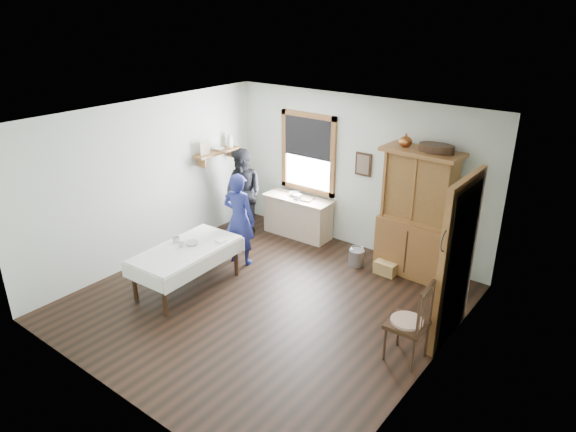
{
  "coord_description": "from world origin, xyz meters",
  "views": [
    {
      "loc": [
        4.23,
        -4.96,
        4.1
      ],
      "look_at": [
        0.2,
        0.3,
        1.33
      ],
      "focal_mm": 32.0,
      "sensor_mm": 36.0,
      "label": 1
    }
  ],
  "objects_px": {
    "work_counter": "(298,216)",
    "pail": "(356,258)",
    "dining_table": "(187,268)",
    "wicker_basket": "(386,268)",
    "china_hutch": "(416,214)",
    "woman_blue": "(239,222)",
    "spindle_chair": "(408,320)",
    "figure_dark": "(243,196)"
  },
  "relations": [
    {
      "from": "china_hutch",
      "to": "pail",
      "type": "relative_size",
      "value": 7.47
    },
    {
      "from": "spindle_chair",
      "to": "work_counter",
      "type": "bearing_deg",
      "value": 142.85
    },
    {
      "from": "woman_blue",
      "to": "figure_dark",
      "type": "height_order",
      "value": "figure_dark"
    },
    {
      "from": "spindle_chair",
      "to": "wicker_basket",
      "type": "xyz_separation_m",
      "value": [
        -1.19,
        1.8,
        -0.45
      ]
    },
    {
      "from": "work_counter",
      "to": "spindle_chair",
      "type": "distance_m",
      "value": 3.88
    },
    {
      "from": "work_counter",
      "to": "pail",
      "type": "relative_size",
      "value": 4.77
    },
    {
      "from": "work_counter",
      "to": "dining_table",
      "type": "xyz_separation_m",
      "value": [
        -0.19,
        -2.59,
        -0.04
      ]
    },
    {
      "from": "work_counter",
      "to": "wicker_basket",
      "type": "bearing_deg",
      "value": -10.92
    },
    {
      "from": "wicker_basket",
      "to": "figure_dark",
      "type": "relative_size",
      "value": 0.23
    },
    {
      "from": "china_hutch",
      "to": "work_counter",
      "type": "bearing_deg",
      "value": -178.44
    },
    {
      "from": "china_hutch",
      "to": "pail",
      "type": "distance_m",
      "value": 1.26
    },
    {
      "from": "spindle_chair",
      "to": "figure_dark",
      "type": "distance_m",
      "value": 4.4
    },
    {
      "from": "pail",
      "to": "work_counter",
      "type": "bearing_deg",
      "value": 165.89
    },
    {
      "from": "china_hutch",
      "to": "woman_blue",
      "type": "bearing_deg",
      "value": -147.13
    },
    {
      "from": "spindle_chair",
      "to": "woman_blue",
      "type": "height_order",
      "value": "woman_blue"
    },
    {
      "from": "dining_table",
      "to": "figure_dark",
      "type": "height_order",
      "value": "figure_dark"
    },
    {
      "from": "dining_table",
      "to": "wicker_basket",
      "type": "relative_size",
      "value": 4.74
    },
    {
      "from": "dining_table",
      "to": "figure_dark",
      "type": "relative_size",
      "value": 1.11
    },
    {
      "from": "dining_table",
      "to": "wicker_basket",
      "type": "bearing_deg",
      "value": 45.26
    },
    {
      "from": "china_hutch",
      "to": "pail",
      "type": "bearing_deg",
      "value": -155.52
    },
    {
      "from": "china_hutch",
      "to": "wicker_basket",
      "type": "height_order",
      "value": "china_hutch"
    },
    {
      "from": "wicker_basket",
      "to": "china_hutch",
      "type": "bearing_deg",
      "value": 44.39
    },
    {
      "from": "work_counter",
      "to": "dining_table",
      "type": "distance_m",
      "value": 2.6
    },
    {
      "from": "dining_table",
      "to": "pail",
      "type": "relative_size",
      "value": 6.08
    },
    {
      "from": "spindle_chair",
      "to": "wicker_basket",
      "type": "height_order",
      "value": "spindle_chair"
    },
    {
      "from": "work_counter",
      "to": "wicker_basket",
      "type": "distance_m",
      "value": 2.09
    },
    {
      "from": "china_hutch",
      "to": "woman_blue",
      "type": "height_order",
      "value": "china_hutch"
    },
    {
      "from": "wicker_basket",
      "to": "pail",
      "type": "bearing_deg",
      "value": -175.46
    },
    {
      "from": "dining_table",
      "to": "pail",
      "type": "height_order",
      "value": "dining_table"
    },
    {
      "from": "dining_table",
      "to": "work_counter",
      "type": "bearing_deg",
      "value": 85.73
    },
    {
      "from": "work_counter",
      "to": "pail",
      "type": "distance_m",
      "value": 1.57
    },
    {
      "from": "china_hutch",
      "to": "figure_dark",
      "type": "height_order",
      "value": "china_hutch"
    },
    {
      "from": "pail",
      "to": "figure_dark",
      "type": "bearing_deg",
      "value": -175.89
    },
    {
      "from": "spindle_chair",
      "to": "wicker_basket",
      "type": "bearing_deg",
      "value": 119.75
    },
    {
      "from": "spindle_chair",
      "to": "wicker_basket",
      "type": "relative_size",
      "value": 3.1
    },
    {
      "from": "dining_table",
      "to": "spindle_chair",
      "type": "xyz_separation_m",
      "value": [
        3.42,
        0.45,
        0.21
      ]
    },
    {
      "from": "spindle_chair",
      "to": "wicker_basket",
      "type": "distance_m",
      "value": 2.21
    },
    {
      "from": "work_counter",
      "to": "figure_dark",
      "type": "distance_m",
      "value": 1.09
    },
    {
      "from": "dining_table",
      "to": "woman_blue",
      "type": "relative_size",
      "value": 1.15
    },
    {
      "from": "china_hutch",
      "to": "figure_dark",
      "type": "relative_size",
      "value": 1.36
    },
    {
      "from": "work_counter",
      "to": "wicker_basket",
      "type": "xyz_separation_m",
      "value": [
        2.04,
        -0.34,
        -0.27
      ]
    },
    {
      "from": "work_counter",
      "to": "pail",
      "type": "height_order",
      "value": "work_counter"
    }
  ]
}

